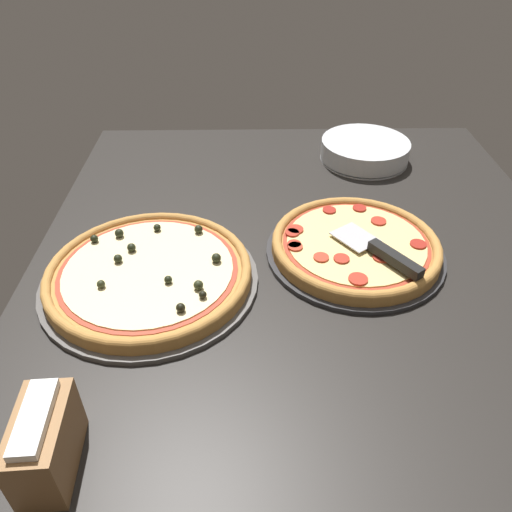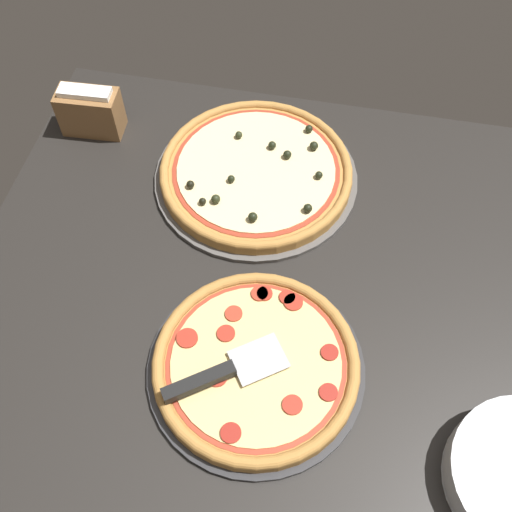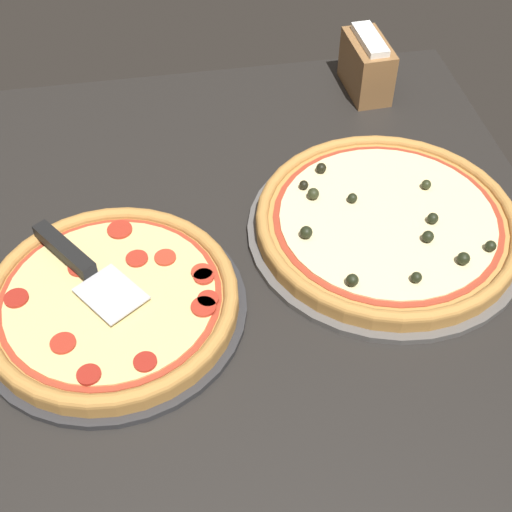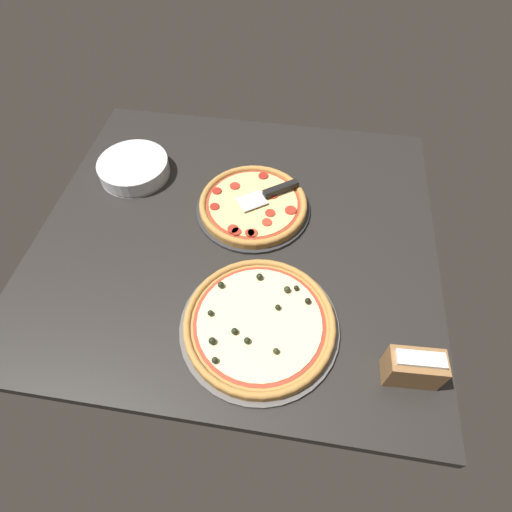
% 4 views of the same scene
% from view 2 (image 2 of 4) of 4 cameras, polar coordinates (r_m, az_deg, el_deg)
% --- Properties ---
extents(ground_plane, '(1.22, 1.13, 0.04)m').
position_cam_2_polar(ground_plane, '(1.09, 2.96, -6.58)').
color(ground_plane, black).
extents(pizza_pan_front, '(0.37, 0.37, 0.01)m').
position_cam_2_polar(pizza_pan_front, '(1.03, 0.00, -10.66)').
color(pizza_pan_front, '#2D2D30').
rests_on(pizza_pan_front, ground_plane).
extents(pizza_front, '(0.35, 0.35, 0.03)m').
position_cam_2_polar(pizza_front, '(1.01, 0.00, -10.20)').
color(pizza_front, '#B77F3D').
rests_on(pizza_front, pizza_pan_front).
extents(pizza_pan_back, '(0.42, 0.42, 0.01)m').
position_cam_2_polar(pizza_pan_back, '(1.25, -0.00, 7.49)').
color(pizza_pan_back, '#565451').
rests_on(pizza_pan_back, ground_plane).
extents(pizza_back, '(0.39, 0.39, 0.04)m').
position_cam_2_polar(pizza_back, '(1.23, 0.01, 8.11)').
color(pizza_back, '#B77F3D').
rests_on(pizza_back, pizza_pan_back).
extents(serving_spatula, '(0.20, 0.16, 0.02)m').
position_cam_2_polar(serving_spatula, '(0.98, -4.27, -11.43)').
color(serving_spatula, '#B7B7BC').
rests_on(serving_spatula, pizza_front).
extents(napkin_holder, '(0.13, 0.07, 0.11)m').
position_cam_2_polar(napkin_holder, '(1.36, -15.50, 13.17)').
color(napkin_holder, olive).
rests_on(napkin_holder, ground_plane).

